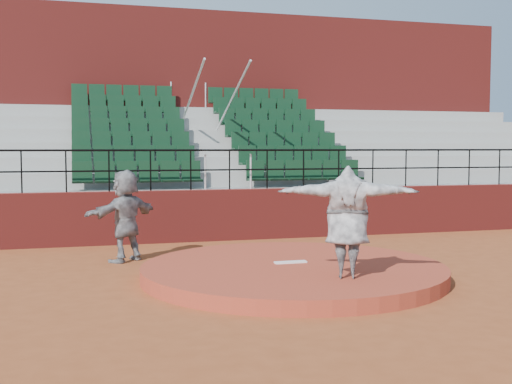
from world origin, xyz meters
TOP-DOWN VIEW (x-y plane):
  - ground at (0.00, 0.00)m, footprint 90.00×90.00m
  - pitchers_mound at (0.00, 0.00)m, footprint 5.50×5.50m
  - pitching_rubber at (0.00, 0.15)m, footprint 0.60×0.15m
  - boundary_wall at (0.00, 5.00)m, footprint 24.00×0.30m
  - wall_railing at (0.00, 5.00)m, footprint 24.04×0.05m
  - seating_deck at (0.00, 8.65)m, footprint 24.00×5.97m
  - press_box_facade at (0.00, 12.60)m, footprint 24.00×3.00m
  - pitcher at (0.46, -1.36)m, footprint 2.31×1.41m
  - fielder at (-2.80, 2.57)m, footprint 1.76×1.51m

SIDE VIEW (x-z plane):
  - ground at x=0.00m, z-range 0.00..0.00m
  - pitchers_mound at x=0.00m, z-range 0.00..0.25m
  - pitching_rubber at x=0.00m, z-range 0.25..0.28m
  - boundary_wall at x=0.00m, z-range 0.00..1.30m
  - fielder at x=-2.80m, z-range 0.00..1.91m
  - pitcher at x=0.46m, z-range 0.25..2.08m
  - seating_deck at x=0.00m, z-range -0.87..3.76m
  - wall_railing at x=0.00m, z-range 1.52..2.54m
  - press_box_facade at x=0.00m, z-range 0.00..7.10m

